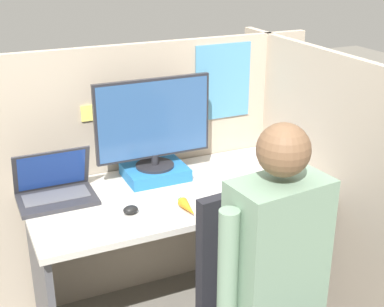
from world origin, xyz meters
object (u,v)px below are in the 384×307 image
carrot_toy (188,208)px  person (282,283)px  paper_box (155,172)px  stapler (269,157)px  laptop (56,190)px  monitor (153,122)px

carrot_toy → person: size_ratio=0.12×
paper_box → stapler: (0.62, -0.07, -0.00)m
laptop → person: (0.59, -0.98, -0.04)m
stapler → carrot_toy: (-0.62, -0.34, -0.01)m
paper_box → person: bearing=-85.1°
stapler → carrot_toy: size_ratio=0.97×
stapler → carrot_toy: bearing=-151.7°
carrot_toy → stapler: bearing=28.3°
carrot_toy → laptop: bearing=143.9°
stapler → carrot_toy: stapler is taller
carrot_toy → person: 0.62m
monitor → person: bearing=-85.1°
paper_box → carrot_toy: paper_box is taller
paper_box → monitor: 0.26m
stapler → laptop: bearing=178.4°
carrot_toy → person: (0.09, -0.61, -0.02)m
paper_box → laptop: (-0.50, -0.04, 0.02)m
carrot_toy → paper_box: bearing=90.0°
paper_box → monitor: (0.00, 0.00, 0.26)m
paper_box → laptop: size_ratio=0.87×
stapler → person: 1.09m
monitor → stapler: 0.68m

